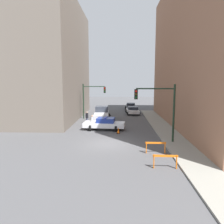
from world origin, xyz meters
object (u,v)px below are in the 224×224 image
object	(u,v)px
traffic_light_near	(161,104)
white_truck	(102,114)
parked_car_mid	(131,106)
pedestrian_crossing	(92,122)
traffic_cone	(118,131)
traffic_light_far	(91,96)
police_car	(105,124)
barrier_front	(165,159)
barrier_mid	(156,146)
parked_car_near	(133,110)
pedestrian_corner	(87,118)

from	to	relation	value
traffic_light_near	white_truck	size ratio (longest dim) A/B	0.95
white_truck	parked_car_mid	bearing A→B (deg)	65.43
pedestrian_crossing	traffic_cone	bearing A→B (deg)	-34.70
traffic_light_far	pedestrian_crossing	xyz separation A→B (m)	(1.14, -7.29, -2.54)
traffic_light_near	police_car	xyz separation A→B (m)	(-5.42, 5.18, -2.81)
traffic_light_near	barrier_front	world-z (taller)	traffic_light_near
white_truck	barrier_mid	size ratio (longest dim) A/B	3.43
traffic_light_near	parked_car_near	world-z (taller)	traffic_light_near
police_car	barrier_front	bearing A→B (deg)	-151.94
barrier_mid	traffic_cone	size ratio (longest dim) A/B	2.44
white_truck	pedestrian_crossing	size ratio (longest dim) A/B	3.31
traffic_cone	police_car	bearing A→B (deg)	131.98
parked_car_mid	barrier_mid	bearing A→B (deg)	-87.27
barrier_front	barrier_mid	distance (m)	2.98
barrier_front	parked_car_near	bearing A→B (deg)	91.90
parked_car_mid	pedestrian_crossing	bearing A→B (deg)	-105.29
traffic_cone	pedestrian_crossing	bearing A→B (deg)	145.30
white_truck	parked_car_near	bearing A→B (deg)	47.57
parked_car_mid	pedestrian_crossing	distance (m)	18.75
white_truck	parked_car_mid	world-z (taller)	white_truck
barrier_front	barrier_mid	world-z (taller)	same
police_car	pedestrian_crossing	bearing A→B (deg)	81.97
white_truck	parked_car_near	distance (m)	7.53
traffic_light_far	police_car	distance (m)	8.50
pedestrian_crossing	parked_car_mid	bearing A→B (deg)	73.44
traffic_light_near	police_car	size ratio (longest dim) A/B	1.07
traffic_light_near	parked_car_mid	xyz separation A→B (m)	(-1.55, 23.50, -2.86)
traffic_light_near	traffic_light_far	size ratio (longest dim) A/B	1.00
white_truck	pedestrian_corner	distance (m)	3.55
traffic_light_near	traffic_light_far	xyz separation A→B (m)	(-8.03, 12.81, -0.13)
traffic_light_near	traffic_cone	bearing A→B (deg)	138.34
pedestrian_corner	barrier_mid	size ratio (longest dim) A/B	1.04
traffic_light_near	pedestrian_corner	size ratio (longest dim) A/B	3.13
barrier_mid	barrier_front	bearing A→B (deg)	-87.37
white_truck	pedestrian_corner	xyz separation A→B (m)	(-1.65, -3.14, -0.04)
pedestrian_corner	barrier_mid	distance (m)	13.50
parked_car_near	pedestrian_crossing	distance (m)	13.04
police_car	pedestrian_corner	distance (m)	4.16
parked_car_near	pedestrian_crossing	world-z (taller)	pedestrian_crossing
barrier_mid	parked_car_near	bearing A→B (deg)	91.79
traffic_light_near	police_car	world-z (taller)	traffic_light_near
barrier_front	traffic_light_far	bearing A→B (deg)	111.23
white_truck	barrier_front	world-z (taller)	white_truck
police_car	white_truck	xyz separation A→B (m)	(-0.89, 6.43, 0.18)
traffic_light_far	barrier_mid	size ratio (longest dim) A/B	3.25
traffic_light_far	pedestrian_corner	bearing A→B (deg)	-89.13
white_truck	barrier_mid	world-z (taller)	white_truck
traffic_light_far	barrier_mid	xyz separation A→B (m)	(7.16, -15.82, -2.78)
parked_car_near	pedestrian_corner	world-z (taller)	pedestrian_corner
pedestrian_crossing	barrier_mid	xyz separation A→B (m)	(6.02, -8.53, -0.24)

